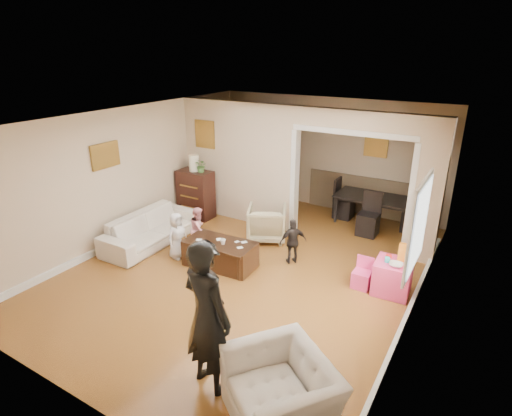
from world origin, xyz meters
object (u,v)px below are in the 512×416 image
Objects in this scene: sofa at (151,229)px; child_toddler at (293,241)px; play_table at (392,277)px; adult_person at (207,316)px; child_kneel_b at (199,229)px; child_kneel_a at (177,236)px; coffee_table at (220,254)px; cyan_cup at (387,260)px; dining_table at (377,211)px; armchair_back at (267,223)px; armchair_front at (281,392)px; table_lamp at (194,163)px; dresser at (196,194)px; coffee_cup at (223,242)px.

child_toddler is (2.75, 0.69, 0.11)m from sofa.
play_table is 0.30× the size of adult_person.
child_kneel_b is at bearing -77.04° from sofa.
adult_person is (-1.31, -3.02, 0.65)m from play_table.
child_kneel_a reaches higher than child_toddler.
coffee_table is 1.42× the size of child_kneel_a.
cyan_cup is 0.04× the size of dining_table.
armchair_back is 4.37m from armchair_front.
child_kneel_a is (0.85, -0.21, 0.13)m from sofa.
table_lamp is 1.90m from child_kneel_b.
play_table is at bearing -108.19° from child_kneel_b.
child_kneel_b is at bearing 175.58° from armchair_front.
table_lamp is 0.41× the size of child_kneel_a.
armchair_front is 0.60× the size of adult_person.
sofa is 4.57m from play_table.
child_kneel_b reaches higher than child_toddler.
adult_person reaches higher than child_kneel_b.
dresser is (-1.97, 0.22, 0.19)m from armchair_back.
armchair_back is 1.39m from child_kneel_b.
coffee_table is at bearing -119.21° from dining_table.
adult_person reaches higher than sofa.
play_table is at bearing -11.19° from table_lamp.
cyan_cup is 3.44m from child_kneel_b.
cyan_cup is at bearing 138.10° from armchair_back.
coffee_cup is at bearing -26.57° from coffee_table.
coffee_table is 0.30m from coffee_cup.
armchair_front is (2.27, -3.74, 0.01)m from armchair_back.
coffee_table is 1.47× the size of child_toddler.
table_lamp is at bearing -31.91° from armchair_back.
play_table is 0.31× the size of dining_table.
adult_person is (1.41, -2.28, 0.41)m from coffee_cup.
table_lamp is at bearing 138.46° from coffee_table.
armchair_back is 7.73× the size of coffee_cup.
play_table is at bearing -71.61° from child_kneel_a.
child_toddler reaches higher than dining_table.
coffee_cup is at bearing -165.40° from cyan_cup.
child_kneel_b is 1.03× the size of child_toddler.
child_kneel_a reaches higher than armchair_back.
play_table is 3.55m from child_kneel_b.
dresser is 1.96× the size of play_table.
table_lamp reaches higher than child_kneel_a.
table_lamp reaches higher than armchair_back.
child_kneel_b reaches higher than sofa.
child_kneel_b is at bearing 25.72° from armchair_back.
armchair_front is 1.27× the size of child_kneel_b.
dresser is (-0.10, 1.54, 0.24)m from sofa.
sofa is 1.90× the size of armchair_front.
child_toddler is (0.88, -0.63, 0.07)m from armchair_back.
cyan_cup is at bearing -71.47° from dining_table.
sofa is 1.69× the size of coffee_table.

